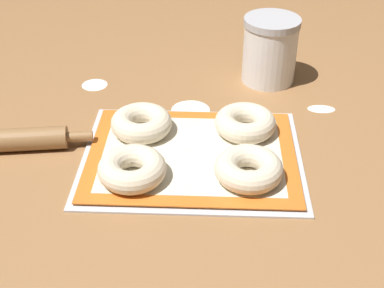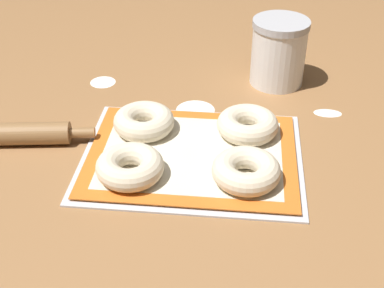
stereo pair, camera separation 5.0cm
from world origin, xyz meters
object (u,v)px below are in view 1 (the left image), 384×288
(baking_tray, at_px, (192,156))
(bagel_back_left, at_px, (141,123))
(bagel_front_right, at_px, (249,169))
(bagel_front_left, at_px, (132,169))
(flour_canister, at_px, (270,50))
(bagel_back_right, at_px, (245,123))

(baking_tray, xyz_separation_m, bagel_back_left, (-0.11, 0.07, 0.03))
(bagel_front_right, bearing_deg, bagel_front_left, -177.56)
(bagel_front_right, relative_size, flour_canister, 0.80)
(bagel_front_left, relative_size, flour_canister, 0.80)
(bagel_front_right, bearing_deg, bagel_back_right, 90.01)
(bagel_back_left, relative_size, bagel_back_right, 1.00)
(bagel_front_left, bearing_deg, bagel_back_left, 90.48)
(bagel_front_left, xyz_separation_m, bagel_front_right, (0.21, 0.01, 0.00))
(bagel_front_right, relative_size, bagel_back_right, 1.00)
(baking_tray, distance_m, bagel_back_left, 0.13)
(bagel_front_left, distance_m, bagel_back_left, 0.15)
(baking_tray, bearing_deg, bagel_front_left, -141.98)
(baking_tray, height_order, bagel_front_left, bagel_front_left)
(baking_tray, relative_size, bagel_back_right, 3.41)
(bagel_front_right, bearing_deg, bagel_back_left, 145.86)
(bagel_back_left, relative_size, flour_canister, 0.80)
(bagel_front_right, distance_m, bagel_back_right, 0.15)
(baking_tray, xyz_separation_m, bagel_back_right, (0.10, 0.08, 0.03))
(baking_tray, distance_m, flour_canister, 0.38)
(bagel_front_left, relative_size, bagel_front_right, 1.00)
(flour_canister, bearing_deg, bagel_front_right, -99.26)
(baking_tray, height_order, flour_canister, flour_canister)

